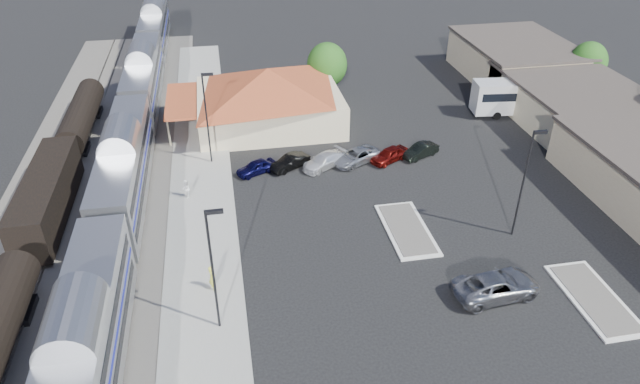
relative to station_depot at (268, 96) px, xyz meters
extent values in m
plane|color=black|center=(4.56, -24.00, -3.13)|extent=(280.00, 280.00, 0.00)
cube|color=#4C4944|center=(-16.44, -16.00, -3.07)|extent=(16.00, 100.00, 0.12)
cube|color=gray|center=(-7.44, -18.00, -3.04)|extent=(5.50, 92.00, 0.18)
cube|color=silver|center=(-13.44, -34.14, -0.08)|extent=(3.00, 20.00, 5.00)
cube|color=silver|center=(-13.44, -13.14, -0.08)|extent=(3.00, 20.00, 5.00)
cube|color=black|center=(-13.44, -13.14, -2.83)|extent=(2.20, 16.00, 0.60)
cube|color=silver|center=(-13.44, 7.86, -0.08)|extent=(3.00, 20.00, 5.00)
cube|color=black|center=(-13.44, 7.86, -2.83)|extent=(2.20, 16.00, 0.60)
cube|color=silver|center=(-13.44, 28.86, -0.08)|extent=(3.00, 20.00, 5.00)
cube|color=black|center=(-13.44, 28.86, -2.83)|extent=(2.20, 16.00, 0.60)
cube|color=black|center=(-19.44, -15.01, -0.93)|extent=(2.80, 14.00, 3.60)
cube|color=black|center=(-19.44, -15.01, -2.83)|extent=(2.20, 12.00, 0.60)
cylinder|color=black|center=(-19.44, 0.99, -1.03)|extent=(2.80, 14.00, 2.80)
cube|color=black|center=(-19.44, 0.99, -2.83)|extent=(2.20, 12.00, 0.60)
cube|color=beige|center=(0.06, 0.00, -1.33)|extent=(15.00, 12.00, 3.60)
pyramid|color=#953C20|center=(0.06, 0.00, 1.77)|extent=(15.30, 12.24, 2.60)
cube|color=#953C20|center=(-9.04, 0.00, 0.17)|extent=(3.20, 9.60, 0.25)
cube|color=#C6B28C|center=(32.56, -6.00, -1.13)|extent=(12.00, 18.00, 4.00)
cube|color=#3F3833|center=(32.56, -6.00, 1.02)|extent=(12.40, 18.40, 0.30)
cube|color=#C6B28C|center=(32.56, 8.00, -0.88)|extent=(12.00, 16.00, 4.50)
cube|color=#3F3833|center=(32.56, 8.00, 1.52)|extent=(12.40, 16.40, 0.30)
cube|color=silver|center=(8.56, -22.00, -3.06)|extent=(3.30, 7.50, 0.15)
cube|color=#4C4944|center=(8.56, -22.00, -2.97)|extent=(2.70, 6.90, 0.10)
cube|color=silver|center=(18.56, -32.00, -3.06)|extent=(3.30, 7.50, 0.15)
cube|color=#4C4944|center=(18.56, -32.00, -2.97)|extent=(2.70, 6.90, 0.10)
cylinder|color=black|center=(-6.44, -30.00, 1.37)|extent=(0.16, 0.16, 9.00)
cube|color=black|center=(-5.94, -30.00, 5.72)|extent=(1.00, 0.25, 0.22)
cylinder|color=black|center=(-6.44, -8.00, 1.37)|extent=(0.16, 0.16, 9.00)
cube|color=black|center=(-5.94, -8.00, 5.72)|extent=(1.00, 0.25, 0.22)
cylinder|color=black|center=(16.56, -24.00, 1.37)|extent=(0.16, 0.16, 9.00)
cube|color=black|center=(17.06, -24.00, 5.72)|extent=(1.00, 0.25, 0.22)
cylinder|color=#382314|center=(38.56, 2.00, -1.86)|extent=(0.30, 0.30, 2.55)
ellipsoid|color=#184A15|center=(38.56, 2.00, 0.64)|extent=(4.41, 4.41, 4.87)
cylinder|color=#382314|center=(7.56, 6.00, -1.77)|extent=(0.30, 0.30, 2.73)
ellipsoid|color=#184A15|center=(7.56, 6.00, 0.90)|extent=(4.71, 4.71, 5.21)
imported|color=gray|center=(12.16, -30.34, -2.29)|extent=(6.29, 3.37, 1.68)
cube|color=white|center=(28.56, -2.92, -0.95)|extent=(12.42, 4.03, 3.46)
cube|color=black|center=(28.56, -2.92, -0.53)|extent=(11.46, 3.96, 0.91)
cylinder|color=black|center=(32.66, -4.60, -2.67)|extent=(0.94, 0.41, 0.91)
cylinder|color=black|center=(32.94, -2.23, -2.67)|extent=(0.94, 0.41, 0.91)
cylinder|color=black|center=(24.79, -3.68, -2.67)|extent=(0.94, 0.41, 0.91)
cylinder|color=black|center=(25.06, -1.32, -2.67)|extent=(0.94, 0.41, 0.91)
imported|color=#E1E246|center=(-6.74, -26.37, -1.99)|extent=(0.71, 0.83, 1.93)
imported|color=white|center=(-8.68, -14.12, -2.12)|extent=(0.65, 0.83, 1.67)
imported|color=#0B0B38|center=(-2.40, -10.74, -2.49)|extent=(4.05, 2.95, 1.28)
imported|color=black|center=(0.80, -10.44, -2.48)|extent=(4.14, 3.18, 1.31)
imported|color=white|center=(4.00, -10.74, -2.46)|extent=(4.90, 4.02, 1.34)
imported|color=#999CA1|center=(7.20, -10.44, -2.45)|extent=(5.38, 4.16, 1.36)
imported|color=maroon|center=(10.40, -10.74, -2.44)|extent=(4.33, 3.38, 1.38)
imported|color=black|center=(13.60, -10.44, -2.48)|extent=(4.14, 2.95, 1.30)
camera|label=1|loc=(-4.94, -56.97, 23.46)|focal=32.00mm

